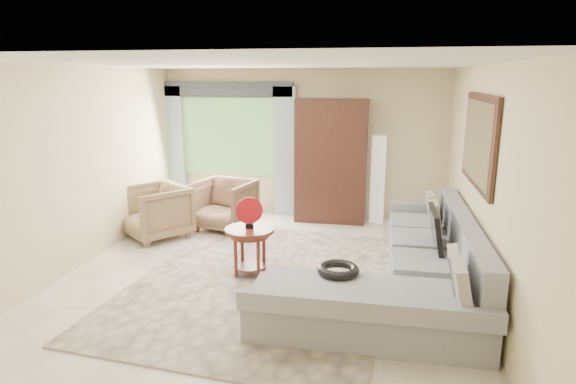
% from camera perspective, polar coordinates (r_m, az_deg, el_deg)
% --- Properties ---
extents(ground, '(6.00, 6.00, 0.00)m').
position_cam_1_polar(ground, '(6.11, -2.97, -10.28)').
color(ground, silver).
rests_on(ground, ground).
extents(area_rug, '(3.34, 4.25, 0.02)m').
position_cam_1_polar(area_rug, '(6.05, -2.96, -10.41)').
color(area_rug, '#C2B099').
rests_on(area_rug, ground).
extents(sectional_sofa, '(2.30, 3.46, 0.90)m').
position_cam_1_polar(sectional_sofa, '(5.70, 14.48, -9.44)').
color(sectional_sofa, '#989AA0').
rests_on(sectional_sofa, ground).
extents(tv_screen, '(0.14, 0.74, 0.48)m').
position_cam_1_polar(tv_screen, '(5.92, 17.11, -4.23)').
color(tv_screen, black).
rests_on(tv_screen, sectional_sofa).
extents(garden_hose, '(0.43, 0.43, 0.09)m').
position_cam_1_polar(garden_hose, '(5.00, 5.99, -9.15)').
color(garden_hose, black).
rests_on(garden_hose, sectional_sofa).
extents(coffee_table, '(0.62, 0.62, 0.62)m').
position_cam_1_polar(coffee_table, '(6.13, -4.53, -6.94)').
color(coffee_table, '#461C12').
rests_on(coffee_table, ground).
extents(red_disc, '(0.32, 0.15, 0.34)m').
position_cam_1_polar(red_disc, '(5.97, -4.62, -2.21)').
color(red_disc, '#AD1118').
rests_on(red_disc, coffee_table).
extents(armchair_left, '(1.26, 1.26, 0.83)m').
position_cam_1_polar(armchair_left, '(7.78, -15.41, -2.26)').
color(armchair_left, '#9B7E54').
rests_on(armchair_left, ground).
extents(armchair_right, '(1.05, 1.07, 0.82)m').
position_cam_1_polar(armchair_right, '(7.99, -7.60, -1.49)').
color(armchair_right, '#866149').
rests_on(armchair_right, ground).
extents(potted_plant, '(0.60, 0.55, 0.56)m').
position_cam_1_polar(potted_plant, '(8.79, -13.59, -1.23)').
color(potted_plant, '#999999').
rests_on(potted_plant, ground).
extents(armoire, '(1.20, 0.55, 2.10)m').
position_cam_1_polar(armoire, '(8.31, 5.14, 3.67)').
color(armoire, '#331911').
rests_on(armoire, ground).
extents(floor_lamp, '(0.24, 0.24, 1.50)m').
position_cam_1_polar(floor_lamp, '(8.38, 10.58, 1.50)').
color(floor_lamp, silver).
rests_on(floor_lamp, ground).
extents(window, '(1.80, 0.04, 1.40)m').
position_cam_1_polar(window, '(8.88, -7.01, 6.55)').
color(window, '#669E59').
rests_on(window, wall_back).
extents(curtain_left, '(0.40, 0.08, 2.30)m').
position_cam_1_polar(curtain_left, '(9.21, -13.39, 4.96)').
color(curtain_left, '#9EB7CC').
rests_on(curtain_left, ground).
extents(curtain_right, '(0.40, 0.08, 2.30)m').
position_cam_1_polar(curtain_right, '(8.57, -0.42, 4.71)').
color(curtain_right, '#9EB7CC').
rests_on(curtain_right, ground).
extents(valance, '(2.40, 0.12, 0.26)m').
position_cam_1_polar(valance, '(8.76, -7.31, 12.02)').
color(valance, '#1E232D').
rests_on(valance, wall_back).
extents(wall_mirror, '(0.05, 1.70, 1.05)m').
position_cam_1_polar(wall_mirror, '(5.92, 21.64, 5.65)').
color(wall_mirror, black).
rests_on(wall_mirror, wall_right).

